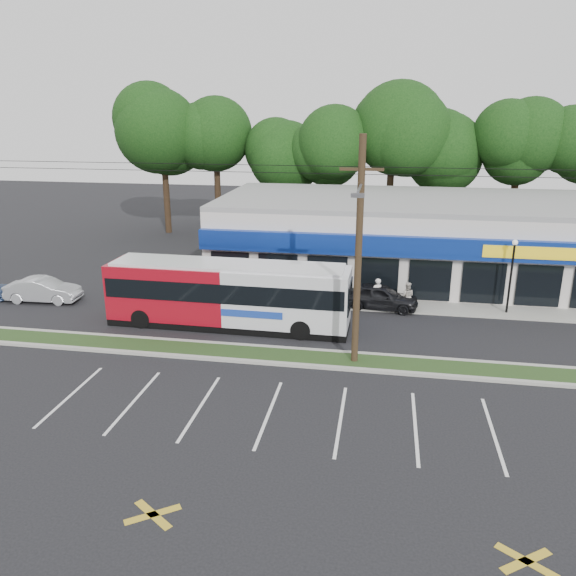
% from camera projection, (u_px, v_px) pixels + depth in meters
% --- Properties ---
extents(ground, '(120.00, 120.00, 0.00)m').
position_uv_depth(ground, '(285.00, 367.00, 24.89)').
color(ground, black).
rests_on(ground, ground).
extents(grass_strip, '(40.00, 1.60, 0.12)m').
position_uv_depth(grass_strip, '(289.00, 357.00, 25.81)').
color(grass_strip, '#1E3917').
rests_on(grass_strip, ground).
extents(curb_south, '(40.00, 0.25, 0.14)m').
position_uv_depth(curb_south, '(286.00, 364.00, 25.01)').
color(curb_south, '#9E9E93').
rests_on(curb_south, ground).
extents(curb_north, '(40.00, 0.25, 0.14)m').
position_uv_depth(curb_north, '(292.00, 349.00, 26.60)').
color(curb_north, '#9E9E93').
rests_on(curb_north, ground).
extents(sidewalk, '(32.00, 2.20, 0.10)m').
position_uv_depth(sidewalk, '(397.00, 306.00, 32.51)').
color(sidewalk, '#9E9E93').
rests_on(sidewalk, ground).
extents(strip_mall, '(25.00, 12.55, 5.30)m').
position_uv_depth(strip_mall, '(406.00, 237.00, 38.12)').
color(strip_mall, beige).
rests_on(strip_mall, ground).
extents(utility_pole, '(50.00, 2.77, 10.00)m').
position_uv_depth(utility_pole, '(355.00, 246.00, 23.65)').
color(utility_pole, black).
rests_on(utility_pole, ground).
extents(lamp_post, '(0.30, 0.30, 4.25)m').
position_uv_depth(lamp_post, '(512.00, 268.00, 30.54)').
color(lamp_post, black).
rests_on(lamp_post, ground).
extents(tree_line, '(46.76, 6.76, 11.83)m').
position_uv_depth(tree_line, '(388.00, 141.00, 46.09)').
color(tree_line, black).
rests_on(tree_line, ground).
extents(metrobus, '(12.70, 2.87, 3.40)m').
position_uv_depth(metrobus, '(228.00, 293.00, 29.18)').
color(metrobus, maroon).
rests_on(metrobus, ground).
extents(car_dark, '(4.45, 2.18, 1.46)m').
position_uv_depth(car_dark, '(380.00, 296.00, 31.99)').
color(car_dark, black).
rests_on(car_dark, ground).
extents(car_silver, '(4.42, 1.79, 1.43)m').
position_uv_depth(car_silver, '(43.00, 290.00, 33.22)').
color(car_silver, '#A3A5AA').
rests_on(car_silver, ground).
extents(pedestrian_a, '(0.80, 0.71, 1.83)m').
position_uv_depth(pedestrian_a, '(377.00, 294.00, 31.86)').
color(pedestrian_a, white).
rests_on(pedestrian_a, ground).
extents(pedestrian_b, '(0.87, 0.72, 1.66)m').
position_uv_depth(pedestrian_b, '(407.00, 296.00, 31.72)').
color(pedestrian_b, beige).
rests_on(pedestrian_b, ground).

